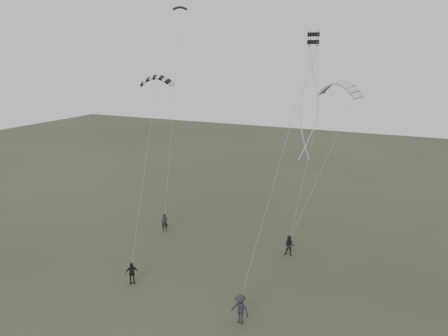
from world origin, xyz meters
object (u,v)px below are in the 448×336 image
at_px(kite_pale_large, 339,82).
at_px(kite_box, 313,38).
at_px(flyer_right, 289,246).
at_px(kite_dark_small, 180,7).
at_px(kite_striped, 156,77).
at_px(flyer_far, 240,309).
at_px(flyer_center, 132,273).
at_px(flyer_left, 165,223).

relative_size(kite_pale_large, kite_box, 6.44).
bearing_deg(kite_box, flyer_right, 121.39).
bearing_deg(kite_pale_large, kite_dark_small, -139.48).
bearing_deg(kite_striped, flyer_far, -55.23).
height_order(flyer_center, flyer_far, flyer_far).
height_order(flyer_left, kite_striped, kite_striped).
xyz_separation_m(flyer_far, kite_pale_large, (2.02, 16.73, 12.66)).
distance_m(flyer_right, kite_pale_large, 14.44).
bearing_deg(kite_dark_small, kite_striped, -112.23).
height_order(flyer_right, flyer_center, flyer_right).
bearing_deg(flyer_left, flyer_far, -70.78).
height_order(flyer_right, kite_pale_large, kite_pale_large).
bearing_deg(flyer_far, kite_pale_large, 95.26).
bearing_deg(flyer_left, kite_striped, -94.50).
bearing_deg(kite_dark_small, kite_pale_large, -21.84).
bearing_deg(flyer_right, flyer_left, 171.34).
height_order(kite_pale_large, kite_striped, kite_striped).
xyz_separation_m(flyer_left, kite_box, (14.25, -4.80, 16.02)).
height_order(kite_pale_large, kite_box, kite_box).
distance_m(flyer_center, flyer_far, 8.96).
xyz_separation_m(flyer_center, kite_pale_large, (10.90, 15.55, 12.81)).
height_order(flyer_right, flyer_far, flyer_far).
height_order(flyer_far, kite_dark_small, kite_dark_small).
xyz_separation_m(kite_pale_large, kite_striped, (-13.17, -7.98, 0.53)).
bearing_deg(flyer_left, flyer_center, -101.47).
distance_m(flyer_right, flyer_far, 10.25).
relative_size(kite_pale_large, kite_striped, 1.62).
height_order(flyer_right, kite_box, kite_box).
relative_size(flyer_right, kite_box, 2.45).
bearing_deg(flyer_far, kite_striped, 154.04).
height_order(flyer_left, flyer_right, flyer_right).
bearing_deg(flyer_left, kite_dark_small, 62.29).
relative_size(flyer_left, kite_striped, 0.60).
bearing_deg(kite_striped, kite_box, -30.39).
relative_size(flyer_left, flyer_right, 0.97).
height_order(flyer_right, kite_dark_small, kite_dark_small).
distance_m(flyer_left, kite_striped, 13.42).
xyz_separation_m(flyer_far, kite_dark_small, (-12.06, 14.35, 19.08)).
bearing_deg(kite_dark_small, flyer_right, -50.15).
bearing_deg(kite_striped, kite_dark_small, 82.09).
height_order(flyer_center, kite_dark_small, kite_dark_small).
relative_size(flyer_center, kite_box, 2.30).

